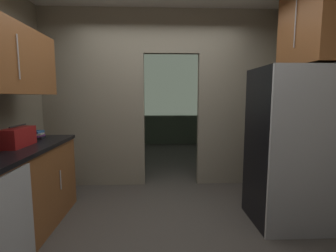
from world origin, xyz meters
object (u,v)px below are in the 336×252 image
(refrigerator, at_px, (289,147))
(book_stack, at_px, (38,135))
(dishwasher, at_px, (13,228))
(boombox, at_px, (18,137))

(refrigerator, height_order, book_stack, refrigerator)
(dishwasher, height_order, book_stack, book_stack)
(refrigerator, relative_size, dishwasher, 2.01)
(refrigerator, bearing_deg, book_stack, 173.02)
(refrigerator, relative_size, book_stack, 10.48)
(dishwasher, xyz_separation_m, book_stack, (-0.33, 1.14, 0.54))
(boombox, xyz_separation_m, book_stack, (-0.03, 0.45, -0.05))
(boombox, bearing_deg, dishwasher, -66.59)
(refrigerator, distance_m, book_stack, 2.90)
(dishwasher, bearing_deg, refrigerator, 17.15)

